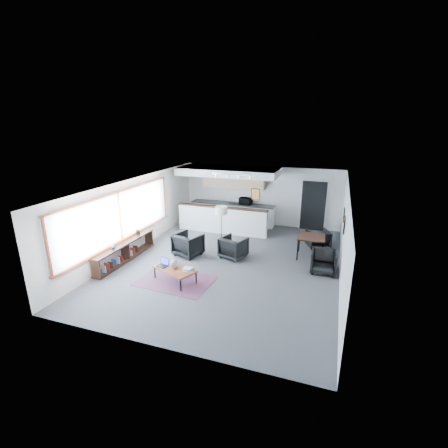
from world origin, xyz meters
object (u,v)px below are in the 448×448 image
(dining_table, at_px, (311,238))
(microwave, at_px, (246,200))
(dining_chair_near, at_px, (323,262))
(ceramic_pot, at_px, (175,264))
(dining_chair_far, at_px, (318,240))
(armchair_left, at_px, (188,243))
(armchair_right, at_px, (233,246))
(coffee_table, at_px, (175,269))
(book_stack, at_px, (188,269))
(floor_lamp, at_px, (221,212))
(laptop, at_px, (164,264))

(dining_table, distance_m, microwave, 4.22)
(dining_chair_near, height_order, microwave, microwave)
(ceramic_pot, bearing_deg, dining_chair_far, 47.11)
(ceramic_pot, relative_size, dining_table, 0.28)
(armchair_left, relative_size, armchair_right, 1.08)
(coffee_table, distance_m, book_stack, 0.44)
(armchair_right, distance_m, floor_lamp, 1.48)
(book_stack, height_order, armchair_left, armchair_left)
(armchair_left, xyz_separation_m, floor_lamp, (0.79, 1.20, 0.90))
(coffee_table, bearing_deg, floor_lamp, 106.45)
(coffee_table, distance_m, armchair_right, 2.46)
(laptop, bearing_deg, dining_chair_near, 39.87)
(dining_chair_near, bearing_deg, dining_table, 113.03)
(floor_lamp, bearing_deg, laptop, -103.38)
(ceramic_pot, height_order, armchair_right, armchair_right)
(ceramic_pot, height_order, microwave, microwave)
(armchair_right, distance_m, dining_chair_far, 3.24)
(armchair_right, height_order, microwave, microwave)
(coffee_table, relative_size, armchair_left, 1.65)
(laptop, height_order, ceramic_pot, ceramic_pot)
(floor_lamp, bearing_deg, armchair_right, -49.37)
(laptop, bearing_deg, microwave, 97.68)
(coffee_table, xyz_separation_m, armchair_left, (-0.46, 1.88, 0.05))
(book_stack, height_order, dining_chair_near, dining_chair_near)
(dining_chair_near, distance_m, microwave, 5.36)
(floor_lamp, height_order, dining_chair_near, floor_lamp)
(book_stack, relative_size, dining_table, 0.31)
(floor_lamp, xyz_separation_m, microwave, (0.12, 2.85, -0.22))
(coffee_table, bearing_deg, armchair_left, 126.35)
(armchair_left, height_order, floor_lamp, floor_lamp)
(ceramic_pot, bearing_deg, laptop, 175.99)
(floor_lamp, bearing_deg, microwave, 87.54)
(floor_lamp, distance_m, microwave, 2.86)
(book_stack, bearing_deg, microwave, 89.82)
(dining_table, bearing_deg, microwave, 137.66)
(floor_lamp, distance_m, dining_table, 3.29)
(ceramic_pot, height_order, dining_chair_near, ceramic_pot)
(ceramic_pot, distance_m, dining_chair_near, 4.52)
(book_stack, bearing_deg, dining_table, 44.92)
(laptop, xyz_separation_m, armchair_left, (-0.07, 1.83, -0.05))
(dining_chair_near, distance_m, dining_chair_far, 2.05)
(armchair_right, distance_m, microwave, 3.84)
(dining_chair_near, bearing_deg, coffee_table, -154.95)
(armchair_left, distance_m, floor_lamp, 1.70)
(coffee_table, height_order, laptop, laptop)
(laptop, height_order, armchair_left, armchair_left)
(laptop, xyz_separation_m, book_stack, (0.82, -0.06, -0.03))
(dining_table, bearing_deg, armchair_right, -160.16)
(laptop, bearing_deg, armchair_right, 71.51)
(coffee_table, relative_size, dining_chair_near, 2.17)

